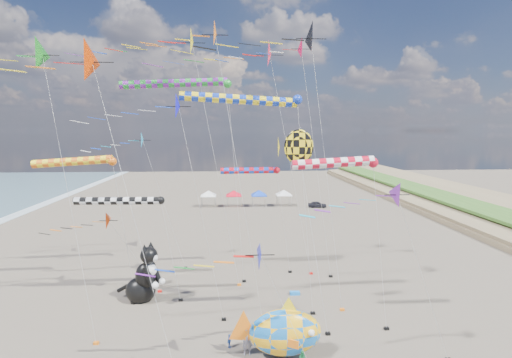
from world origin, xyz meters
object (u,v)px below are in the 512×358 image
object	(u,v)px
cat_inflatable	(143,272)
fish_inflatable	(284,332)
parked_car	(317,204)
child_blue	(229,341)
person_adult	(247,341)

from	to	relation	value
cat_inflatable	fish_inflatable	bearing A→B (deg)	-16.55
fish_inflatable	parked_car	xyz separation A→B (m)	(13.60, 51.50, -1.16)
child_blue	cat_inflatable	bearing A→B (deg)	69.36
cat_inflatable	child_blue	size ratio (longest dim) A/B	5.54
cat_inflatable	fish_inflatable	size ratio (longest dim) A/B	0.83
person_adult	fish_inflatable	bearing A→B (deg)	-14.32
person_adult	child_blue	xyz separation A→B (m)	(-1.22, 0.95, -0.46)
child_blue	parked_car	world-z (taller)	parked_car
cat_inflatable	parked_car	size ratio (longest dim) A/B	1.49
cat_inflatable	person_adult	xyz separation A→B (m)	(8.76, -9.15, -1.75)
fish_inflatable	parked_car	world-z (taller)	fish_inflatable
child_blue	parked_car	size ratio (longest dim) A/B	0.27
cat_inflatable	child_blue	world-z (taller)	cat_inflatable
fish_inflatable	parked_car	distance (m)	53.28
fish_inflatable	child_blue	distance (m)	4.13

